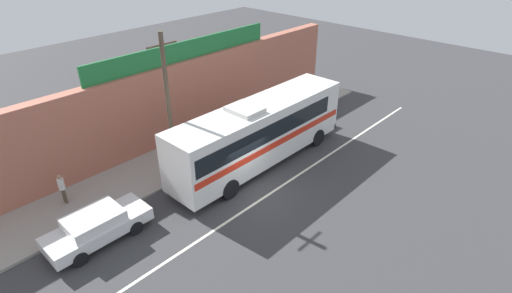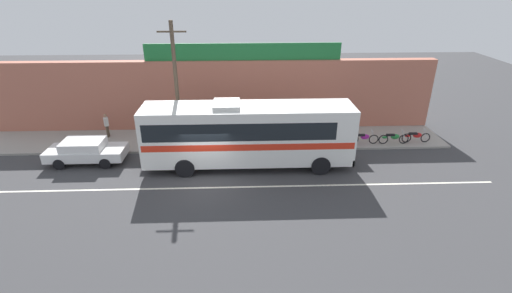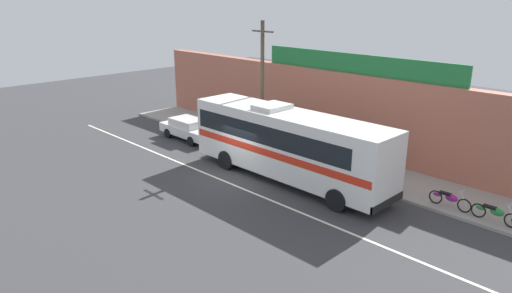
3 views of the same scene
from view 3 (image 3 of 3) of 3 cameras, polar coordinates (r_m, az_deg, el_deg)
name	(u,v)px [view 3 (image 3 of 3)]	position (r m, az deg, el deg)	size (l,w,h in m)	color
ground_plane	(235,177)	(24.48, -2.62, -3.67)	(70.00, 70.00, 0.00)	#3A3A3D
sidewalk_slab	(299,153)	(27.97, 5.31, -0.77)	(30.00, 3.60, 0.14)	gray
storefront_facade	(323,109)	(28.95, 8.21, 4.57)	(30.00, 0.70, 4.80)	#B26651
storefront_billboard	(355,64)	(27.23, 12.01, 9.84)	(12.85, 0.12, 1.10)	#1E7538
road_center_stripe	(223,180)	(23.99, -4.04, -4.16)	(30.00, 0.14, 0.01)	silver
intercity_bus	(287,141)	(23.39, 3.81, 0.63)	(11.44, 2.59, 3.78)	white
parked_car	(189,128)	(30.86, -8.16, 2.22)	(4.37, 1.85, 1.37)	silver
utility_pole	(262,86)	(27.19, 0.78, 7.44)	(1.60, 0.22, 7.56)	brown
motorcycle_orange	(494,213)	(21.59, 27.05, -7.19)	(1.93, 0.56, 0.94)	black
motorcycle_blue	(449,199)	(22.19, 22.49, -5.89)	(1.90, 0.56, 0.94)	black
pedestrian_by_curb	(378,154)	(25.44, 14.70, -0.89)	(0.30, 0.48, 1.58)	navy
pedestrian_far_right	(230,115)	(32.77, -3.24, 3.89)	(0.30, 0.48, 1.59)	brown
pedestrian_near_shop	(303,142)	(26.64, 5.69, 0.52)	(0.30, 0.48, 1.61)	navy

